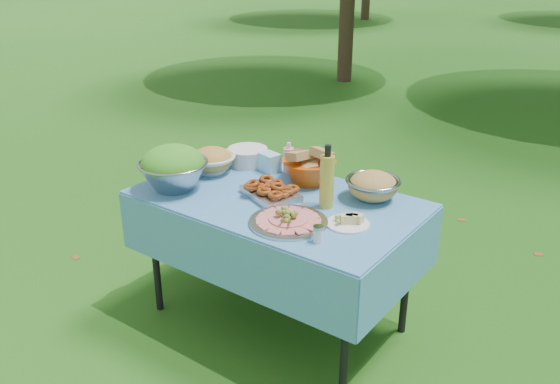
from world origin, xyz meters
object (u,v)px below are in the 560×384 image
Objects in this scene: plate_stack at (248,156)px; oil_bottle at (327,177)px; bread_bowl at (309,166)px; pasta_bowl_steel at (373,185)px; salad_bowl at (173,168)px; charcuterie_platter at (288,215)px; picnic_table at (277,261)px.

plate_stack is 0.73× the size of oil_bottle.
pasta_bowl_steel is at bearing 1.54° from bread_bowl.
salad_bowl is 0.73m from bread_bowl.
pasta_bowl_steel reaches higher than charcuterie_platter.
bread_bowl is at bearing -178.46° from pasta_bowl_steel.
oil_bottle is (0.78, 0.29, 0.04)m from salad_bowl.
bread_bowl is at bearing 86.31° from picnic_table.
bread_bowl reaches higher than picnic_table.
oil_bottle reaches higher than picnic_table.
plate_stack is at bearing 145.56° from picnic_table.
salad_bowl reaches higher than bread_bowl.
bread_bowl is at bearing 43.05° from salad_bowl.
oil_bottle is (0.25, -0.21, 0.06)m from bread_bowl.
picnic_table is 0.67m from pasta_bowl_steel.
bread_bowl is 0.91× the size of oil_bottle.
charcuterie_platter is at bearing -110.53° from pasta_bowl_steel.
pasta_bowl_steel is at bearing 69.47° from charcuterie_platter.
salad_bowl is at bearing -136.95° from bread_bowl.
plate_stack is at bearing 81.59° from salad_bowl.
oil_bottle is at bearing -40.84° from bread_bowl.
charcuterie_platter reaches higher than picnic_table.
salad_bowl is at bearing -98.41° from plate_stack.
oil_bottle is at bearing 12.04° from picnic_table.
pasta_bowl_steel is 0.85× the size of oil_bottle.
charcuterie_platter is at bearing -37.67° from plate_stack.
oil_bottle is (0.70, -0.24, 0.11)m from plate_stack.
charcuterie_platter is (0.66, -0.51, -0.01)m from plate_stack.
pasta_bowl_steel is at bearing -1.35° from plate_stack.
plate_stack is (-0.44, 0.30, 0.43)m from picnic_table.
plate_stack is at bearing 176.21° from bread_bowl.
charcuterie_platter is at bearing -99.33° from oil_bottle.
pasta_bowl_steel is (0.41, 0.28, 0.45)m from picnic_table.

